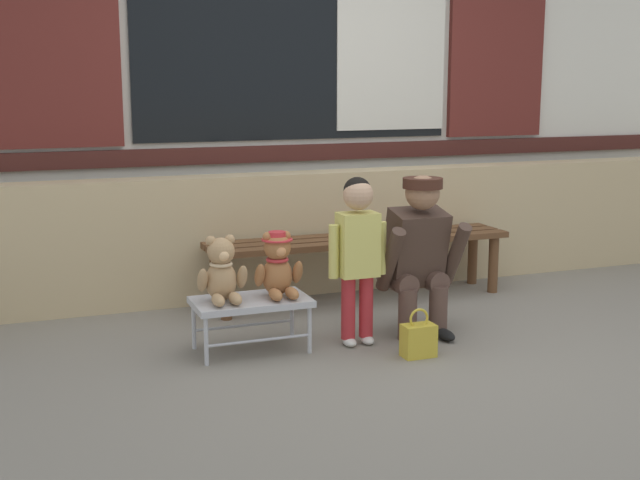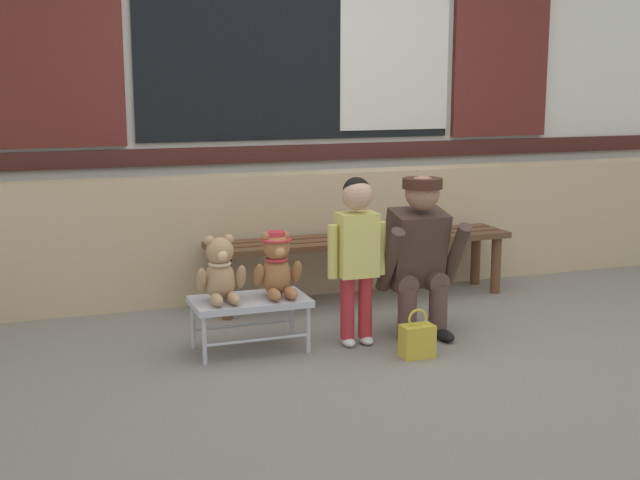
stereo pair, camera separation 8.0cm
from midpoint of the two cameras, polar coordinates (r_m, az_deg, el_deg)
The scene contains 10 objects.
ground_plane at distance 4.80m, azimuth 6.21°, elevation -7.30°, with size 60.00×60.00×0.00m, color gray.
brick_low_wall at distance 5.97m, azimuth 0.29°, elevation 0.57°, with size 7.28×0.25×0.85m, color tan.
shop_facade at distance 6.37m, azimuth -1.32°, elevation 13.39°, with size 7.43×0.26×3.53m.
wooden_bench_long at distance 5.71m, azimuth 3.20°, elevation -0.45°, with size 2.10×0.40×0.44m.
small_display_bench at distance 4.68m, azimuth -4.28°, elevation -4.35°, with size 0.64×0.36×0.30m.
teddy_bear_plain at distance 4.59m, azimuth -6.24°, elevation -2.14°, with size 0.28×0.26×0.36m.
teddy_bear_with_hat at distance 4.68m, azimuth -2.43°, elevation -1.74°, with size 0.28×0.27×0.36m.
child_standing at distance 4.71m, azimuth 2.99°, elevation -0.17°, with size 0.35×0.18×0.96m.
adult_crouching at distance 4.96m, azimuth 7.16°, elevation -0.99°, with size 0.50×0.49×0.95m.
handbag_on_ground at distance 4.64m, azimuth 7.03°, elevation -6.73°, with size 0.18×0.11×0.27m.
Camera 2 is at (-1.99, -4.10, 1.49)m, focal length 47.37 mm.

